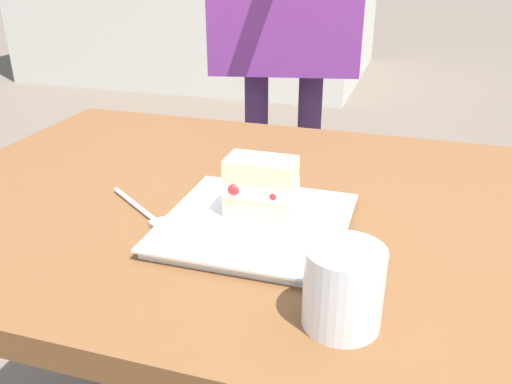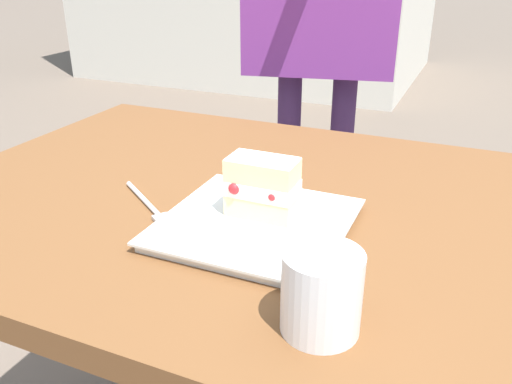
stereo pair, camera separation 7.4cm
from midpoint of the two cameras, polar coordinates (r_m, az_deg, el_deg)
The scene contains 5 objects.
patio_table at distance 0.87m, azimuth 17.15°, elevation -9.56°, with size 1.59×0.79×0.77m.
dessert_plate at distance 0.76m, azimuth 2.78°, elevation -3.58°, with size 0.26×0.26×0.02m.
cake_slice at distance 0.76m, azimuth 3.46°, elevation 0.49°, with size 0.10×0.07×0.09m.
dessert_fork at distance 0.84m, azimuth -9.02°, elevation -1.44°, with size 0.15×0.11×0.01m.
coffee_cup at distance 0.56m, azimuth 10.91°, elevation -10.60°, with size 0.08×0.08×0.09m.
Camera 2 is at (-0.08, 0.72, 1.14)m, focal length 37.09 mm.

